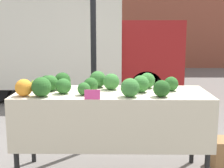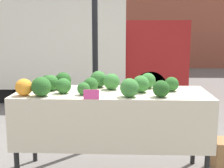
# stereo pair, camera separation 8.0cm
# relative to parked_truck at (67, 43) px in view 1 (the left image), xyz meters

# --- Properties ---
(tent_pole) EXTENTS (0.07, 0.07, 2.52)m
(tent_pole) POSITION_rel_parked_truck_xyz_m (0.85, -3.31, 0.07)
(tent_pole) COLOR black
(tent_pole) RESTS_ON ground_plane
(parked_truck) EXTENTS (4.65, 2.06, 2.21)m
(parked_truck) POSITION_rel_parked_truck_xyz_m (0.00, 0.00, 0.00)
(parked_truck) COLOR silver
(parked_truck) RESTS_ON ground_plane
(market_table) EXTENTS (1.94, 0.72, 0.89)m
(market_table) POSITION_rel_parked_truck_xyz_m (1.08, -4.10, -0.42)
(market_table) COLOR beige
(market_table) RESTS_ON ground_plane
(orange_cauliflower) EXTENTS (0.16, 0.16, 0.16)m
(orange_cauliflower) POSITION_rel_parked_truck_xyz_m (0.25, -4.25, -0.21)
(orange_cauliflower) COLOR orange
(orange_cauliflower) RESTS_ON market_table
(romanesco_head) EXTENTS (0.12, 0.12, 0.10)m
(romanesco_head) POSITION_rel_parked_truck_xyz_m (0.24, -3.89, -0.25)
(romanesco_head) COLOR #93B238
(romanesco_head) RESTS_ON market_table
(broccoli_head_0) EXTENTS (0.17, 0.17, 0.17)m
(broccoli_head_0) POSITION_rel_parked_truck_xyz_m (1.46, -3.83, -0.21)
(broccoli_head_0) COLOR #387533
(broccoli_head_0) RESTS_ON market_table
(broccoli_head_1) EXTENTS (0.18, 0.18, 0.18)m
(broccoli_head_1) POSITION_rel_parked_truck_xyz_m (0.56, -3.88, -0.21)
(broccoli_head_1) COLOR #23511E
(broccoli_head_1) RESTS_ON market_table
(broccoli_head_2) EXTENTS (0.17, 0.17, 0.17)m
(broccoli_head_2) POSITION_rel_parked_truck_xyz_m (1.07, -3.92, -0.21)
(broccoli_head_2) COLOR #387533
(broccoli_head_2) RESTS_ON market_table
(broccoli_head_3) EXTENTS (0.15, 0.15, 0.15)m
(broccoli_head_3) POSITION_rel_parked_truck_xyz_m (0.61, -4.13, -0.22)
(broccoli_head_3) COLOR #2D6628
(broccoli_head_3) RESTS_ON market_table
(broccoli_head_4) EXTENTS (0.12, 0.12, 0.12)m
(broccoli_head_4) POSITION_rel_parked_truck_xyz_m (0.82, -4.20, -0.23)
(broccoli_head_4) COLOR #2D6628
(broccoli_head_4) RESTS_ON market_table
(broccoli_head_5) EXTENTS (0.19, 0.19, 0.19)m
(broccoli_head_5) POSITION_rel_parked_truck_xyz_m (0.43, -4.27, -0.20)
(broccoli_head_5) COLOR #285B23
(broccoli_head_5) RESTS_ON market_table
(broccoli_head_6) EXTENTS (0.15, 0.15, 0.15)m
(broccoli_head_6) POSITION_rel_parked_truck_xyz_m (1.69, -3.98, -0.22)
(broccoli_head_6) COLOR #285B23
(broccoli_head_6) RESTS_ON market_table
(broccoli_head_7) EXTENTS (0.17, 0.17, 0.17)m
(broccoli_head_7) POSITION_rel_parked_truck_xyz_m (1.37, -4.06, -0.21)
(broccoli_head_7) COLOR #387533
(broccoli_head_7) RESTS_ON market_table
(broccoli_head_8) EXTENTS (0.18, 0.18, 0.18)m
(broccoli_head_8) POSITION_rel_parked_truck_xyz_m (1.26, -4.27, -0.21)
(broccoli_head_8) COLOR #387533
(broccoli_head_8) RESTS_ON market_table
(broccoli_head_9) EXTENTS (0.15, 0.15, 0.15)m
(broccoli_head_9) POSITION_rel_parked_truck_xyz_m (0.87, -4.07, -0.22)
(broccoli_head_9) COLOR #285B23
(broccoli_head_9) RESTS_ON market_table
(broccoli_head_10) EXTENTS (0.18, 0.18, 0.18)m
(broccoli_head_10) POSITION_rel_parked_truck_xyz_m (0.93, -3.80, -0.21)
(broccoli_head_10) COLOR #336B2D
(broccoli_head_10) RESTS_ON market_table
(broccoli_head_11) EXTENTS (0.16, 0.16, 0.16)m
(broccoli_head_11) POSITION_rel_parked_truck_xyz_m (0.45, -4.00, -0.21)
(broccoli_head_11) COLOR #2D6628
(broccoli_head_11) RESTS_ON market_table
(broccoli_head_12) EXTENTS (0.14, 0.14, 0.14)m
(broccoli_head_12) POSITION_rel_parked_truck_xyz_m (0.38, -3.84, -0.23)
(broccoli_head_12) COLOR #2D6628
(broccoli_head_12) RESTS_ON market_table
(broccoli_head_13) EXTENTS (0.16, 0.16, 0.16)m
(broccoli_head_13) POSITION_rel_parked_truck_xyz_m (1.55, -4.27, -0.22)
(broccoli_head_13) COLOR #23511E
(broccoli_head_13) RESTS_ON market_table
(price_sign) EXTENTS (0.14, 0.01, 0.09)m
(price_sign) POSITION_rel_parked_truck_xyz_m (0.91, -4.38, -0.25)
(price_sign) COLOR #EF4793
(price_sign) RESTS_ON market_table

